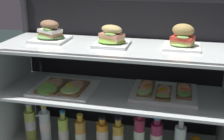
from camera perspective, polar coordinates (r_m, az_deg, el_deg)
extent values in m
cylinder|color=#333338|center=(1.98, -16.00, 2.31)|extent=(0.03, 0.03, 0.91)
cube|color=black|center=(1.78, 1.75, 1.85)|extent=(1.19, 0.01, 0.87)
cube|color=silver|center=(1.89, -17.96, -7.20)|extent=(0.01, 0.41, 0.31)
cube|color=silver|center=(1.66, 20.75, -11.35)|extent=(0.01, 0.41, 0.31)
cube|color=silver|center=(1.60, 0.00, -4.53)|extent=(1.21, 0.43, 0.01)
cube|color=silver|center=(1.78, -18.92, 1.25)|extent=(0.01, 0.41, 0.24)
cube|color=silver|center=(1.52, 0.00, 4.30)|extent=(1.21, 0.43, 0.01)
cube|color=white|center=(1.67, -11.83, 5.83)|extent=(0.19, 0.19, 0.02)
ellipsoid|color=#618F4B|center=(1.67, -11.87, 6.40)|extent=(0.16, 0.13, 0.02)
cube|color=#966948|center=(1.66, -11.90, 6.83)|extent=(0.14, 0.12, 0.02)
cube|color=silver|center=(1.66, -11.95, 7.49)|extent=(0.15, 0.13, 0.02)
ellipsoid|color=#62A448|center=(1.63, -12.49, 7.68)|extent=(0.08, 0.06, 0.02)
ellipsoid|color=brown|center=(1.65, -12.03, 8.62)|extent=(0.15, 0.13, 0.05)
cube|color=white|center=(1.53, -0.06, 5.05)|extent=(0.18, 0.18, 0.02)
ellipsoid|color=#639933|center=(1.53, -0.06, 5.64)|extent=(0.15, 0.13, 0.02)
cube|color=#D3B86C|center=(1.53, -0.06, 6.04)|extent=(0.14, 0.11, 0.02)
cube|color=tan|center=(1.52, -0.06, 6.73)|extent=(0.14, 0.12, 0.02)
ellipsoid|color=#73AE4F|center=(1.49, -0.34, 7.00)|extent=(0.08, 0.05, 0.02)
ellipsoid|color=tan|center=(1.52, -0.06, 7.92)|extent=(0.14, 0.12, 0.04)
cube|color=white|center=(1.53, 13.41, 4.43)|extent=(0.18, 0.18, 0.01)
ellipsoid|color=#87C659|center=(1.53, 13.45, 4.96)|extent=(0.13, 0.11, 0.02)
cube|color=tan|center=(1.53, 13.49, 5.36)|extent=(0.12, 0.11, 0.02)
cube|color=red|center=(1.52, 13.54, 6.03)|extent=(0.13, 0.11, 0.02)
ellipsoid|color=#719A4C|center=(1.48, 13.57, 6.21)|extent=(0.07, 0.05, 0.02)
ellipsoid|color=#9F8448|center=(1.51, 13.66, 7.53)|extent=(0.13, 0.11, 0.06)
cube|color=white|center=(1.65, -9.21, -3.49)|extent=(0.34, 0.29, 0.01)
cube|color=brown|center=(1.66, -11.48, -3.06)|extent=(0.12, 0.22, 0.01)
ellipsoid|color=#6CB444|center=(1.60, -12.47, -3.56)|extent=(0.13, 0.14, 0.04)
ellipsoid|color=#EBA287|center=(1.66, -11.51, -2.66)|extent=(0.10, 0.18, 0.01)
cylinder|color=#F0E548|center=(1.65, -12.25, -2.53)|extent=(0.05, 0.05, 0.02)
cube|color=brown|center=(1.61, -7.34, -3.45)|extent=(0.12, 0.20, 0.02)
ellipsoid|color=#9CC467|center=(1.56, -8.11, -3.78)|extent=(0.12, 0.11, 0.02)
ellipsoid|color=#E09982|center=(1.61, -7.36, -2.98)|extent=(0.10, 0.16, 0.01)
cylinder|color=yellow|center=(1.58, -7.99, -3.02)|extent=(0.06, 0.06, 0.02)
cube|color=white|center=(1.59, 10.03, -4.40)|extent=(0.34, 0.29, 0.02)
cube|color=brown|center=(1.59, 6.66, -3.56)|extent=(0.08, 0.20, 0.01)
ellipsoid|color=#90BD63|center=(1.53, 6.40, -3.97)|extent=(0.10, 0.12, 0.03)
ellipsoid|color=#E09579|center=(1.59, 6.69, -3.02)|extent=(0.07, 0.16, 0.02)
cylinder|color=orange|center=(1.56, 6.92, -3.01)|extent=(0.05, 0.05, 0.02)
cube|color=brown|center=(1.56, 10.02, -4.34)|extent=(0.08, 0.20, 0.01)
ellipsoid|color=#96B45C|center=(1.50, 9.89, -4.84)|extent=(0.10, 0.12, 0.04)
ellipsoid|color=#E2A38F|center=(1.55, 10.05, -3.88)|extent=(0.07, 0.16, 0.02)
cylinder|color=orange|center=(1.53, 9.63, -3.78)|extent=(0.06, 0.06, 0.03)
cube|color=brown|center=(1.60, 13.78, -4.02)|extent=(0.08, 0.19, 0.01)
ellipsoid|color=#67A946|center=(1.54, 13.80, -4.43)|extent=(0.08, 0.10, 0.02)
ellipsoid|color=#EE987B|center=(1.59, 13.81, -3.58)|extent=(0.07, 0.15, 0.01)
cylinder|color=orange|center=(1.57, 13.91, -3.45)|extent=(0.06, 0.06, 0.03)
cylinder|color=#C0CA53|center=(1.83, -15.52, -10.19)|extent=(0.07, 0.07, 0.18)
cylinder|color=silver|center=(1.83, -15.53, -10.08)|extent=(0.07, 0.07, 0.05)
cylinder|color=#BACB47|center=(1.78, -15.83, -7.19)|extent=(0.04, 0.04, 0.04)
cylinder|color=silver|center=(1.77, -15.91, -6.43)|extent=(0.04, 0.04, 0.01)
cylinder|color=silver|center=(1.78, -12.82, -10.66)|extent=(0.06, 0.06, 0.19)
cylinder|color=silver|center=(1.78, -12.83, -10.54)|extent=(0.06, 0.06, 0.05)
cylinder|color=silver|center=(1.73, -13.08, -7.54)|extent=(0.03, 0.03, 0.03)
cylinder|color=gold|center=(1.72, -13.14, -6.86)|extent=(0.03, 0.03, 0.01)
cylinder|color=#B4D448|center=(1.75, -9.39, -11.58)|extent=(0.06, 0.06, 0.16)
cylinder|color=silver|center=(1.76, -9.35, -12.18)|extent=(0.06, 0.06, 0.07)
cylinder|color=#B3CB56|center=(1.70, -9.57, -8.74)|extent=(0.03, 0.03, 0.04)
cylinder|color=#2A6BB1|center=(1.69, -9.62, -7.98)|extent=(0.03, 0.03, 0.01)
cylinder|color=gold|center=(1.72, -6.16, -12.10)|extent=(0.06, 0.06, 0.16)
cylinder|color=white|center=(1.73, -6.13, -12.67)|extent=(0.06, 0.06, 0.05)
cylinder|color=gold|center=(1.67, -6.27, -9.37)|extent=(0.03, 0.03, 0.03)
cylinder|color=gold|center=(1.66, -6.30, -8.75)|extent=(0.03, 0.03, 0.01)
cylinder|color=orange|center=(1.71, -1.89, -12.46)|extent=(0.07, 0.07, 0.14)
cylinder|color=white|center=(1.70, -1.89, -12.38)|extent=(0.07, 0.07, 0.06)
cylinder|color=orange|center=(1.66, -1.92, -9.88)|extent=(0.04, 0.04, 0.03)
cylinder|color=black|center=(1.65, -1.93, -9.19)|extent=(0.04, 0.04, 0.01)
cylinder|color=gold|center=(1.67, 1.17, -12.97)|extent=(0.06, 0.06, 0.15)
cylinder|color=white|center=(1.67, 1.17, -13.10)|extent=(0.06, 0.06, 0.06)
cylinder|color=gold|center=(1.62, 1.19, -10.11)|extent=(0.03, 0.03, 0.04)
cylinder|color=black|center=(1.61, 1.20, -9.32)|extent=(0.04, 0.04, 0.01)
cylinder|color=#A12848|center=(1.66, 5.27, -12.48)|extent=(0.06, 0.06, 0.20)
cylinder|color=white|center=(1.66, 5.27, -12.57)|extent=(0.06, 0.06, 0.07)
cylinder|color=#9E2139|center=(1.60, 5.40, -8.94)|extent=(0.03, 0.03, 0.03)
cylinder|color=silver|center=(1.59, 5.43, -8.19)|extent=(0.03, 0.03, 0.01)
cylinder|color=#931F47|center=(1.66, 8.57, -12.95)|extent=(0.06, 0.06, 0.17)
cylinder|color=#F1E4CF|center=(1.67, 8.56, -13.13)|extent=(0.06, 0.06, 0.07)
cylinder|color=#972243|center=(1.61, 8.75, -9.84)|extent=(0.04, 0.04, 0.03)
cylinder|color=teal|center=(1.60, 8.80, -9.10)|extent=(0.04, 0.04, 0.02)
cylinder|color=silver|center=(1.60, 13.28, -10.11)|extent=(0.03, 0.03, 0.04)
cylinder|color=silver|center=(1.59, 13.36, -9.29)|extent=(0.03, 0.03, 0.01)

